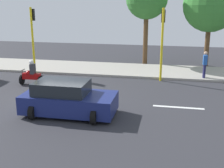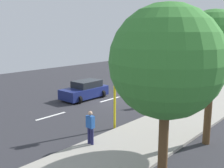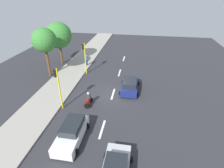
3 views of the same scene
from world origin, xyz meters
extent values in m
cube|color=#2D2D33|center=(0.00, 0.00, -0.05)|extent=(40.00, 60.00, 0.10)
cube|color=#9E998E|center=(7.00, 0.00, 0.07)|extent=(4.00, 60.00, 0.15)
cube|color=white|center=(0.00, -12.00, 0.01)|extent=(0.20, 2.40, 0.01)
cube|color=white|center=(0.00, -6.00, 0.01)|extent=(0.20, 2.40, 0.01)
cube|color=white|center=(0.00, 0.00, 0.01)|extent=(0.20, 2.40, 0.01)
cube|color=white|center=(0.00, 6.00, 0.01)|extent=(0.20, 2.40, 0.01)
cube|color=white|center=(2.19, 7.59, 0.56)|extent=(1.73, 4.34, 0.80)
cube|color=#1E2328|center=(2.19, 7.24, 1.24)|extent=(1.45, 2.43, 0.56)
cylinder|color=black|center=(1.44, 9.02, 0.32)|extent=(0.64, 0.22, 0.64)
cylinder|color=black|center=(2.95, 9.02, 0.32)|extent=(0.64, 0.22, 0.64)
cylinder|color=black|center=(1.44, 6.16, 0.32)|extent=(0.64, 0.22, 0.64)
cylinder|color=black|center=(2.95, 6.16, 0.32)|extent=(0.64, 0.22, 0.64)
cylinder|color=black|center=(-1.10, 8.99, 0.32)|extent=(0.64, 0.22, 0.64)
cylinder|color=black|center=(-2.58, 8.99, 0.32)|extent=(0.64, 0.22, 0.64)
cube|color=navy|center=(-1.85, -1.22, 0.56)|extent=(1.89, 4.10, 0.80)
cube|color=#1E2328|center=(-1.85, -0.89, 1.24)|extent=(1.59, 2.29, 0.56)
cylinder|color=black|center=(-1.01, -2.57, 0.32)|extent=(0.64, 0.22, 0.64)
cylinder|color=black|center=(-2.69, -2.57, 0.32)|extent=(0.64, 0.22, 0.64)
cylinder|color=black|center=(-1.01, 0.14, 0.32)|extent=(0.64, 0.22, 0.64)
cylinder|color=black|center=(-2.69, 0.14, 0.32)|extent=(0.64, 0.22, 0.64)
cylinder|color=black|center=(2.21, 3.23, 0.30)|extent=(0.60, 0.10, 0.60)
cylinder|color=black|center=(2.21, 2.03, 0.30)|extent=(0.60, 0.10, 0.60)
cube|color=#990C0C|center=(2.21, 2.58, 0.55)|extent=(0.28, 1.10, 0.36)
sphere|color=#990C0C|center=(2.21, 2.78, 0.73)|extent=(0.32, 0.32, 0.32)
cylinder|color=black|center=(2.21, 3.13, 0.90)|extent=(0.55, 0.04, 0.04)
cube|color=#333338|center=(2.21, 2.48, 1.00)|extent=(0.36, 0.24, 0.60)
sphere|color=silver|center=(2.21, 2.53, 1.40)|extent=(0.26, 0.26, 0.26)
cylinder|color=#1E1E4C|center=(5.41, -7.66, 0.57)|extent=(0.16, 0.16, 0.85)
cylinder|color=#1E1E4C|center=(5.61, -7.66, 0.57)|extent=(0.16, 0.16, 0.85)
cube|color=#2659B2|center=(5.51, -7.66, 1.30)|extent=(0.40, 0.24, 0.60)
sphere|color=tan|center=(5.51, -7.66, 1.73)|extent=(0.22, 0.22, 0.22)
cylinder|color=yellow|center=(4.75, 3.60, 2.25)|extent=(0.14, 0.14, 4.50)
cube|color=black|center=(4.97, 3.60, 4.00)|extent=(0.24, 0.24, 0.76)
sphere|color=red|center=(5.09, 3.60, 4.24)|extent=(0.16, 0.16, 0.16)
sphere|color=#F2A50C|center=(5.09, 3.60, 4.00)|extent=(0.16, 0.16, 0.16)
sphere|color=green|center=(5.09, 3.60, 3.76)|extent=(0.16, 0.16, 0.16)
cylinder|color=yellow|center=(4.75, -4.94, 2.25)|extent=(0.14, 0.14, 4.50)
cube|color=black|center=(4.97, -4.94, 4.00)|extent=(0.24, 0.24, 0.76)
sphere|color=red|center=(5.09, -4.94, 4.24)|extent=(0.16, 0.16, 0.16)
sphere|color=#F2A50C|center=(5.09, -4.94, 4.00)|extent=(0.16, 0.16, 0.16)
sphere|color=green|center=(5.09, -4.94, 3.76)|extent=(0.16, 0.16, 0.16)
cylinder|color=brown|center=(9.87, -8.19, 1.60)|extent=(0.36, 0.36, 3.20)
sphere|color=#387F33|center=(9.87, -8.19, 4.60)|extent=(4.01, 4.01, 4.01)
cylinder|color=brown|center=(9.66, -3.50, 1.98)|extent=(0.36, 0.36, 3.97)
sphere|color=#387F33|center=(9.66, -3.50, 5.08)|extent=(3.18, 3.18, 3.18)
camera|label=1|loc=(-13.56, -5.51, 4.92)|focal=47.26mm
camera|label=2|loc=(14.50, -16.33, 5.63)|focal=42.97mm
camera|label=3|loc=(-2.83, 17.56, 11.11)|focal=28.37mm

